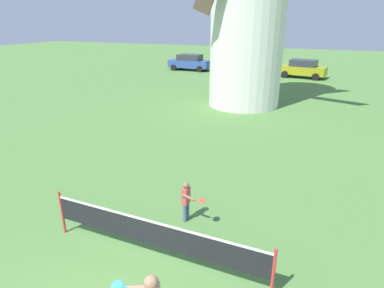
{
  "coord_description": "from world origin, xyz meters",
  "views": [
    {
      "loc": [
        2.83,
        -2.63,
        4.78
      ],
      "look_at": [
        -0.12,
        4.11,
        1.95
      ],
      "focal_mm": 30.26,
      "sensor_mm": 36.0,
      "label": 1
    }
  ],
  "objects_px": {
    "tennis_net": "(153,234)",
    "parked_car_mustard": "(303,68)",
    "parked_car_blue": "(190,62)",
    "parked_car_cream": "(236,64)",
    "player_far": "(187,199)"
  },
  "relations": [
    {
      "from": "player_far",
      "to": "parked_car_mustard",
      "type": "distance_m",
      "value": 23.97
    },
    {
      "from": "tennis_net",
      "to": "parked_car_blue",
      "type": "distance_m",
      "value": 27.89
    },
    {
      "from": "tennis_net",
      "to": "player_far",
      "type": "relative_size",
      "value": 4.61
    },
    {
      "from": "parked_car_cream",
      "to": "parked_car_mustard",
      "type": "xyz_separation_m",
      "value": [
        6.15,
        -0.34,
        -0.0
      ]
    },
    {
      "from": "parked_car_blue",
      "to": "parked_car_cream",
      "type": "xyz_separation_m",
      "value": [
        4.82,
        0.17,
        -0.0
      ]
    },
    {
      "from": "tennis_net",
      "to": "parked_car_blue",
      "type": "relative_size",
      "value": 1.19
    },
    {
      "from": "tennis_net",
      "to": "player_far",
      "type": "xyz_separation_m",
      "value": [
        0.03,
        1.63,
        -0.07
      ]
    },
    {
      "from": "player_far",
      "to": "parked_car_cream",
      "type": "height_order",
      "value": "parked_car_cream"
    },
    {
      "from": "tennis_net",
      "to": "parked_car_cream",
      "type": "relative_size",
      "value": 1.21
    },
    {
      "from": "tennis_net",
      "to": "parked_car_cream",
      "type": "xyz_separation_m",
      "value": [
        -5.86,
        25.94,
        0.12
      ]
    },
    {
      "from": "tennis_net",
      "to": "parked_car_blue",
      "type": "bearing_deg",
      "value": 112.51
    },
    {
      "from": "parked_car_cream",
      "to": "player_far",
      "type": "bearing_deg",
      "value": -76.39
    },
    {
      "from": "parked_car_blue",
      "to": "parked_car_cream",
      "type": "height_order",
      "value": "same"
    },
    {
      "from": "tennis_net",
      "to": "parked_car_mustard",
      "type": "xyz_separation_m",
      "value": [
        0.29,
        25.59,
        0.12
      ]
    },
    {
      "from": "parked_car_cream",
      "to": "parked_car_mustard",
      "type": "height_order",
      "value": "same"
    }
  ]
}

